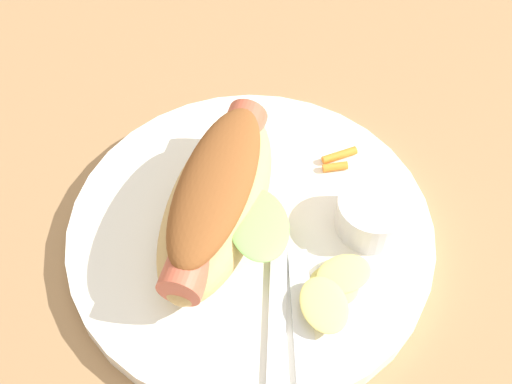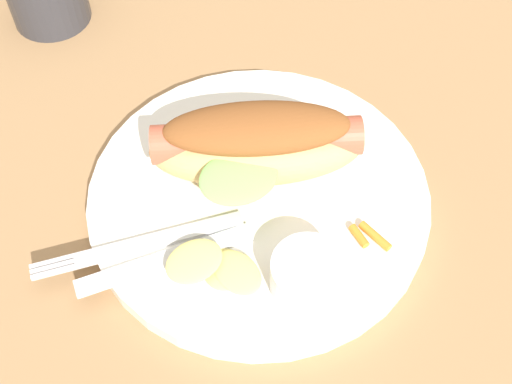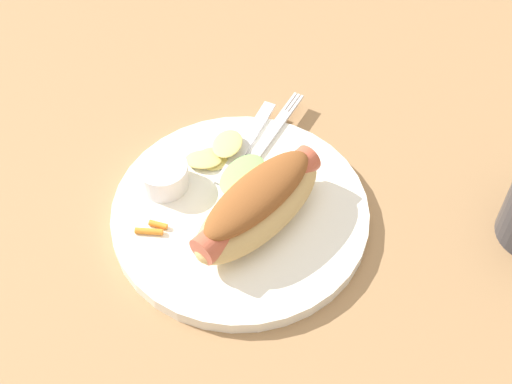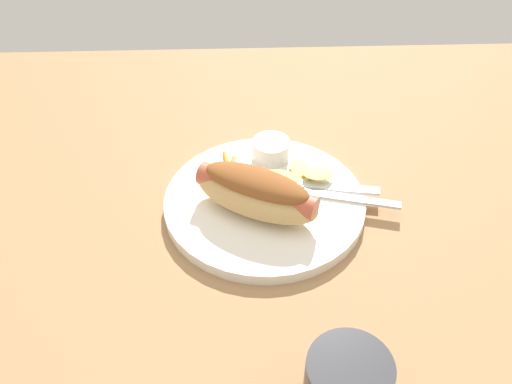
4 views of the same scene
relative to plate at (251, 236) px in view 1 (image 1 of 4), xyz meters
The scene contains 8 objects.
ground_plane 4.07cm from the plate, 168.34° to the right, with size 120.00×90.00×1.80cm, color #9E754C.
plate is the anchor object (origin of this frame).
hot_dog 4.64cm from the plate, 62.66° to the left, with size 17.96×13.78×6.18cm.
sauce_ramekin 9.15cm from the plate, 98.87° to the right, with size 5.34×5.34×2.92cm, color white.
fork 9.96cm from the plate, behind, with size 15.73×5.15×0.40cm.
knife 9.34cm from the plate, 169.31° to the right, with size 13.37×1.40×0.36cm, color silver.
chips_pile 7.89cm from the plate, 144.50° to the right, with size 6.36×6.08×1.62cm.
carrot_garnish 9.34cm from the plate, 59.11° to the right, with size 1.95×3.08×0.64cm.
Camera 1 is at (-24.93, 6.40, 46.94)cm, focal length 51.50 mm.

